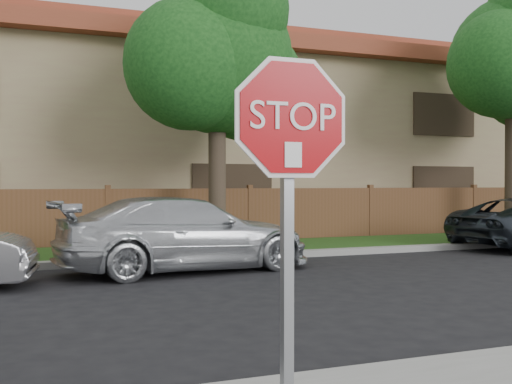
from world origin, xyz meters
name	(u,v)px	position (x,y,z in m)	size (l,w,h in m)	color
far_curb	(126,262)	(0.00, 8.15, 0.07)	(70.00, 0.30, 0.15)	gray
grass_strip	(116,254)	(0.00, 9.80, 0.06)	(70.00, 3.00, 0.12)	#1E4714
fence	(108,219)	(0.00, 11.40, 0.80)	(70.00, 0.12, 1.60)	brown
apartment_building	(88,132)	(0.00, 17.00, 3.53)	(35.20, 9.20, 7.20)	#A18464
tree_mid	(219,58)	(2.52, 9.57, 4.87)	(4.80, 3.90, 7.35)	#382B21
stop_sign	(290,172)	(-0.45, -1.48, 1.83)	(1.01, 0.13, 2.55)	gray
sedan_right	(186,234)	(0.99, 6.89, 0.74)	(2.08, 5.11, 1.48)	silver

